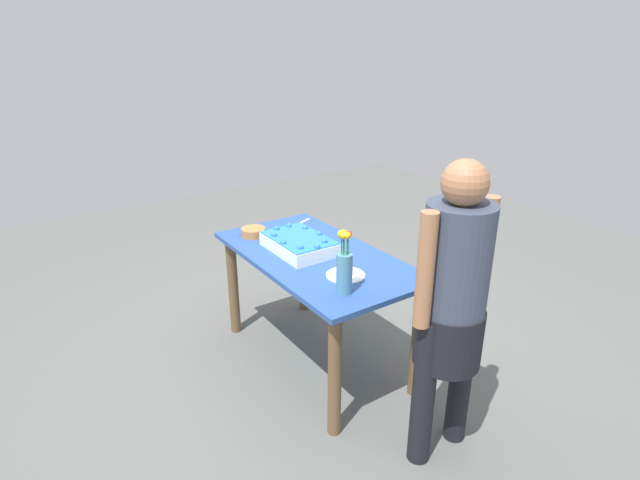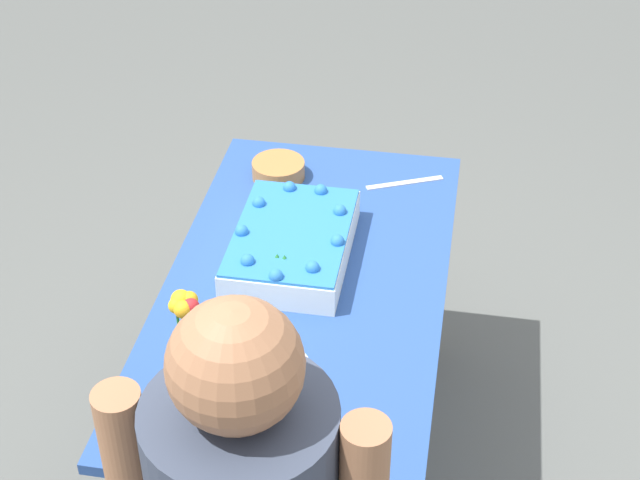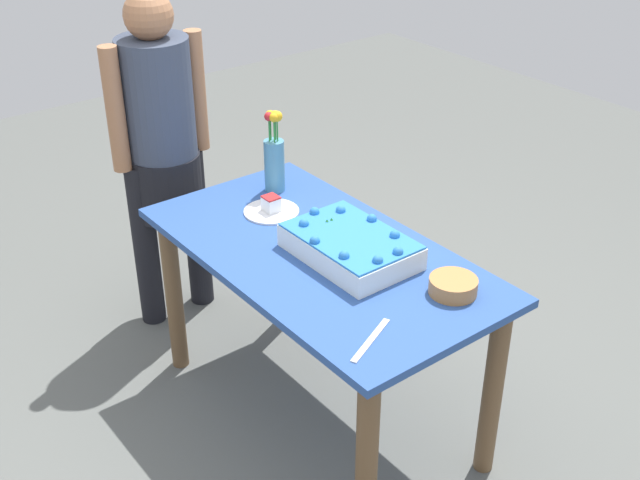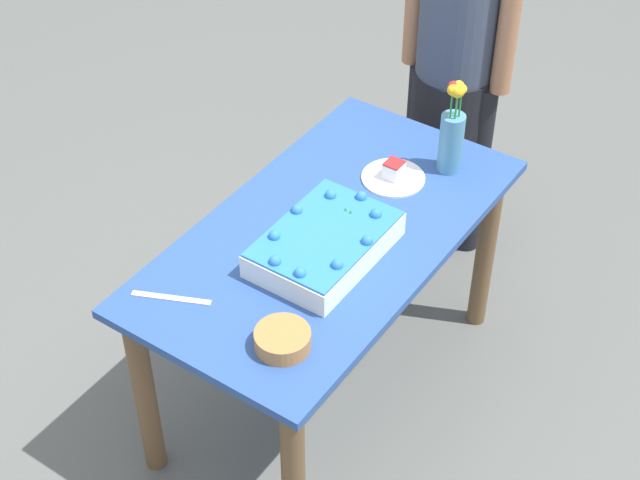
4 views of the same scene
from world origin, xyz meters
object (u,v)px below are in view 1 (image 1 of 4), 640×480
at_px(fruit_bowl, 253,232).
at_px(sheet_cake, 299,244).
at_px(person_standing, 452,299).
at_px(cake_knife, 300,223).
at_px(serving_plate_with_slice, 346,273).
at_px(flower_vase, 344,267).

bearing_deg(fruit_bowl, sheet_cake, 17.19).
bearing_deg(person_standing, cake_knife, -4.53).
relative_size(fruit_bowl, person_standing, 0.11).
bearing_deg(sheet_cake, person_standing, 7.51).
xyz_separation_m(serving_plate_with_slice, person_standing, (0.64, 0.12, 0.09)).
bearing_deg(serving_plate_with_slice, fruit_bowl, -170.25).
relative_size(cake_knife, person_standing, 0.16).
xyz_separation_m(sheet_cake, fruit_bowl, (-0.38, -0.12, -0.02)).
distance_m(sheet_cake, cake_knife, 0.49).
height_order(serving_plate_with_slice, cake_knife, serving_plate_with_slice).
height_order(sheet_cake, person_standing, person_standing).
relative_size(flower_vase, person_standing, 0.23).
relative_size(serving_plate_with_slice, flower_vase, 0.63).
bearing_deg(person_standing, flower_vase, 26.62).
height_order(serving_plate_with_slice, flower_vase, flower_vase).
relative_size(sheet_cake, serving_plate_with_slice, 2.10).
bearing_deg(flower_vase, cake_knife, 160.21).
bearing_deg(person_standing, sheet_cake, 7.51).
relative_size(cake_knife, fruit_bowl, 1.50).
bearing_deg(serving_plate_with_slice, flower_vase, -39.31).
bearing_deg(flower_vase, sheet_cake, 170.40).
bearing_deg(serving_plate_with_slice, cake_knife, 164.49).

